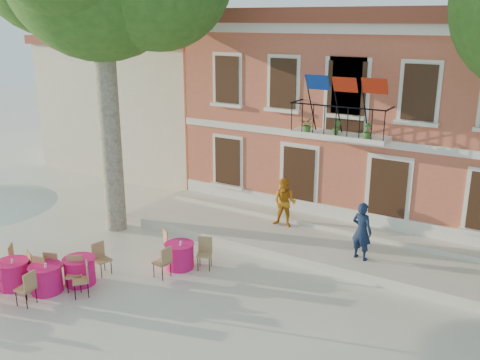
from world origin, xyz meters
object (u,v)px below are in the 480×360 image
(pedestrian_navy, at_px, (362,231))
(cafe_table_1, at_px, (13,273))
(cafe_table_0, at_px, (46,277))
(cafe_table_4, at_px, (180,254))
(pedestrian_orange, at_px, (285,203))
(cafe_table_3, at_px, (80,269))

(pedestrian_navy, relative_size, cafe_table_1, 0.95)
(cafe_table_0, relative_size, cafe_table_1, 1.01)
(cafe_table_0, height_order, cafe_table_4, same)
(pedestrian_navy, height_order, pedestrian_orange, pedestrian_navy)
(pedestrian_navy, distance_m, pedestrian_orange, 3.31)
(cafe_table_0, height_order, cafe_table_1, same)
(cafe_table_3, bearing_deg, pedestrian_navy, 38.38)
(cafe_table_1, relative_size, cafe_table_4, 0.98)
(cafe_table_1, xyz_separation_m, cafe_table_4, (3.18, 3.35, 0.00))
(cafe_table_1, bearing_deg, cafe_table_3, 38.05)
(pedestrian_navy, distance_m, cafe_table_4, 5.42)
(cafe_table_0, xyz_separation_m, cafe_table_3, (0.42, 0.80, 0.00))
(pedestrian_navy, relative_size, pedestrian_orange, 1.04)
(cafe_table_0, bearing_deg, cafe_table_4, 54.32)
(cafe_table_4, bearing_deg, pedestrian_orange, 69.37)
(pedestrian_orange, xyz_separation_m, cafe_table_4, (-1.48, -3.94, -0.72))
(cafe_table_3, distance_m, cafe_table_4, 2.86)
(cafe_table_3, bearing_deg, cafe_table_0, -117.36)
(cafe_table_0, bearing_deg, pedestrian_navy, 40.76)
(cafe_table_1, bearing_deg, cafe_table_0, 16.66)
(pedestrian_orange, relative_size, cafe_table_4, 0.91)
(cafe_table_4, bearing_deg, cafe_table_1, -133.53)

